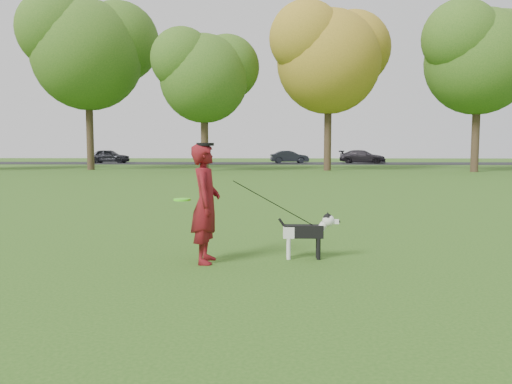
{
  "coord_description": "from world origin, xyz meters",
  "views": [
    {
      "loc": [
        0.32,
        -6.61,
        1.6
      ],
      "look_at": [
        0.1,
        0.49,
        0.95
      ],
      "focal_mm": 35.0,
      "sensor_mm": 36.0,
      "label": 1
    }
  ],
  "objects_px": {
    "man": "(206,204)",
    "car_right": "(363,157)",
    "dog": "(308,230)",
    "car_left": "(109,156)",
    "car_mid": "(289,157)"
  },
  "relations": [
    {
      "from": "dog",
      "to": "car_right",
      "type": "bearing_deg",
      "value": 78.7
    },
    {
      "from": "man",
      "to": "car_left",
      "type": "relative_size",
      "value": 0.43
    },
    {
      "from": "dog",
      "to": "car_right",
      "type": "relative_size",
      "value": 0.21
    },
    {
      "from": "car_right",
      "to": "car_mid",
      "type": "bearing_deg",
      "value": 108.14
    },
    {
      "from": "man",
      "to": "car_mid",
      "type": "bearing_deg",
      "value": -3.43
    },
    {
      "from": "car_left",
      "to": "car_mid",
      "type": "bearing_deg",
      "value": -89.27
    },
    {
      "from": "man",
      "to": "car_left",
      "type": "distance_m",
      "value": 42.38
    },
    {
      "from": "man",
      "to": "car_right",
      "type": "height_order",
      "value": "man"
    },
    {
      "from": "man",
      "to": "dog",
      "type": "relative_size",
      "value": 1.85
    },
    {
      "from": "man",
      "to": "car_mid",
      "type": "distance_m",
      "value": 39.93
    },
    {
      "from": "car_mid",
      "to": "dog",
      "type": "bearing_deg",
      "value": 170.41
    },
    {
      "from": "dog",
      "to": "car_left",
      "type": "bearing_deg",
      "value": 111.83
    },
    {
      "from": "car_right",
      "to": "man",
      "type": "bearing_deg",
      "value": -175.04
    },
    {
      "from": "man",
      "to": "car_right",
      "type": "bearing_deg",
      "value": -12.94
    },
    {
      "from": "dog",
      "to": "car_mid",
      "type": "relative_size",
      "value": 0.25
    }
  ]
}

